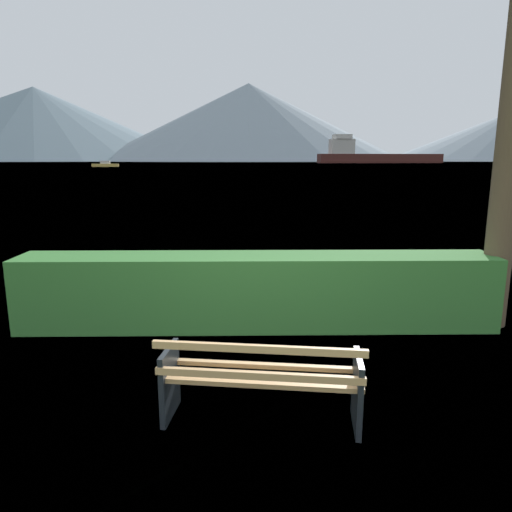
{
  "coord_description": "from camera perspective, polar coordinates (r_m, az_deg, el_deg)",
  "views": [
    {
      "loc": [
        -0.11,
        -3.94,
        2.38
      ],
      "look_at": [
        0.0,
        3.36,
        0.86
      ],
      "focal_mm": 32.7,
      "sensor_mm": 36.0,
      "label": 1
    }
  ],
  "objects": [
    {
      "name": "ground_plane",
      "position": [
        4.61,
        0.68,
        -19.35
      ],
      "size": [
        1400.0,
        1400.0,
        0.0
      ],
      "primitive_type": "plane",
      "color": "olive"
    },
    {
      "name": "water_surface",
      "position": [
        312.19,
        -0.87,
        11.35
      ],
      "size": [
        620.0,
        620.0,
        0.0
      ],
      "primitive_type": "plane",
      "color": "slate",
      "rests_on": "ground_plane"
    },
    {
      "name": "park_bench",
      "position": [
        4.35,
        0.61,
        -14.92
      ],
      "size": [
        1.86,
        0.79,
        0.87
      ],
      "color": "tan",
      "rests_on": "ground_plane"
    },
    {
      "name": "hedge_row",
      "position": [
        6.71,
        0.11,
        -4.31
      ],
      "size": [
        6.74,
        0.79,
        1.05
      ],
      "primitive_type": "cube",
      "color": "#387A33",
      "rests_on": "ground_plane"
    },
    {
      "name": "cargo_ship_large",
      "position": [
        295.09,
        13.89,
        11.89
      ],
      "size": [
        76.72,
        18.39,
        16.66
      ],
      "color": "#471E19",
      "rests_on": "water_surface"
    },
    {
      "name": "sailboat_mid",
      "position": [
        154.27,
        -17.95,
        10.58
      ],
      "size": [
        8.27,
        4.04,
        1.87
      ],
      "color": "gold",
      "rests_on": "water_surface"
    },
    {
      "name": "distant_hills",
      "position": [
        583.12,
        -7.79,
        15.54
      ],
      "size": [
        938.6,
        422.11,
        88.82
      ],
      "color": "slate",
      "rests_on": "ground_plane"
    }
  ]
}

